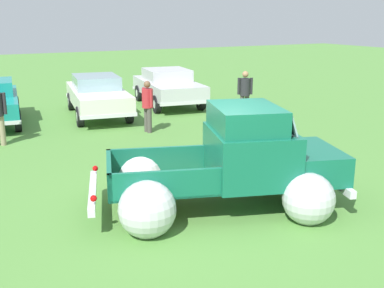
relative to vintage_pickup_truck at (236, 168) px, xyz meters
name	(u,v)px	position (x,y,z in m)	size (l,w,h in m)	color
ground_plane	(215,207)	(-0.37, 0.12, -0.76)	(80.00, 80.00, 0.00)	#548C3D
vintage_pickup_truck	(236,168)	(0.00, 0.00, 0.00)	(4.99, 3.77, 1.96)	black
show_car_1	(97,94)	(0.23, 9.36, 0.03)	(2.48, 4.89, 1.43)	black
show_car_2	(168,86)	(3.35, 10.09, 0.03)	(2.52, 4.57, 1.43)	black
spectator_1	(245,92)	(4.62, 6.54, 0.18)	(0.52, 0.45, 1.65)	#4C4742
spectator_2	(148,103)	(0.85, 6.24, 0.14)	(0.38, 0.54, 1.58)	#4C4742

